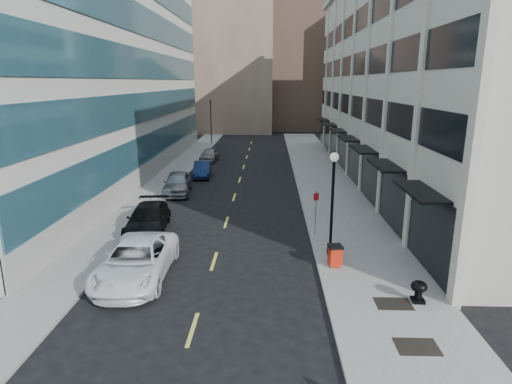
# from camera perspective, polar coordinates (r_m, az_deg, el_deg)

# --- Properties ---
(ground) EXTENTS (160.00, 160.00, 0.00)m
(ground) POSITION_cam_1_polar(r_m,az_deg,el_deg) (14.58, -9.94, -21.81)
(ground) COLOR black
(ground) RESTS_ON ground
(sidewalk_right) EXTENTS (5.00, 80.00, 0.15)m
(sidewalk_right) POSITION_cam_1_polar(r_m,az_deg,el_deg) (32.95, 10.18, -0.68)
(sidewalk_right) COLOR gray
(sidewalk_right) RESTS_ON ground
(sidewalk_left) EXTENTS (3.00, 80.00, 0.15)m
(sidewalk_left) POSITION_cam_1_polar(r_m,az_deg,el_deg) (33.87, -13.96, -0.46)
(sidewalk_left) COLOR gray
(sidewalk_left) RESTS_ON ground
(building_right) EXTENTS (15.30, 46.50, 18.25)m
(building_right) POSITION_cam_1_polar(r_m,az_deg,el_deg) (41.00, 22.90, 14.00)
(building_right) COLOR beige
(building_right) RESTS_ON ground
(building_left) EXTENTS (16.14, 46.00, 20.00)m
(building_left) POSITION_cam_1_polar(r_m,az_deg,el_deg) (42.78, -24.90, 15.12)
(building_left) COLOR beige
(building_left) RESTS_ON ground
(skyline_tan_near) EXTENTS (14.00, 18.00, 28.00)m
(skyline_tan_near) POSITION_cam_1_polar(r_m,az_deg,el_deg) (79.93, -3.09, 18.40)
(skyline_tan_near) COLOR #967862
(skyline_tan_near) RESTS_ON ground
(skyline_brown) EXTENTS (12.00, 16.00, 34.00)m
(skyline_brown) POSITION_cam_1_polar(r_m,az_deg,el_deg) (84.05, 5.85, 20.21)
(skyline_brown) COLOR #4E3B2F
(skyline_brown) RESTS_ON ground
(skyline_tan_far) EXTENTS (12.00, 14.00, 22.00)m
(skyline_tan_far) POSITION_cam_1_polar(r_m,az_deg,el_deg) (91.04, -9.03, 15.88)
(skyline_tan_far) COLOR #967862
(skyline_tan_far) RESTS_ON ground
(skyline_stone) EXTENTS (10.00, 14.00, 20.00)m
(skyline_stone) POSITION_cam_1_polar(r_m,az_deg,el_deg) (78.97, 13.53, 15.18)
(skyline_stone) COLOR beige
(skyline_stone) RESTS_ON ground
(grate_mid) EXTENTS (1.40, 1.00, 0.01)m
(grate_mid) POSITION_cam_1_polar(r_m,az_deg,el_deg) (15.82, 20.68, -18.73)
(grate_mid) COLOR black
(grate_mid) RESTS_ON sidewalk_right
(grate_far) EXTENTS (1.40, 1.00, 0.01)m
(grate_far) POSITION_cam_1_polar(r_m,az_deg,el_deg) (18.11, 17.85, -13.99)
(grate_far) COLOR black
(grate_far) RESTS_ON sidewalk_right
(road_centerline) EXTENTS (0.15, 68.20, 0.01)m
(road_centerline) POSITION_cam_1_polar(r_m,az_deg,el_deg) (29.85, -3.41, -2.20)
(road_centerline) COLOR #D8CC4C
(road_centerline) RESTS_ON ground
(traffic_signal) EXTENTS (0.66, 0.66, 6.98)m
(traffic_signal) POSITION_cam_1_polar(r_m,az_deg,el_deg) (60.10, -6.09, 11.72)
(traffic_signal) COLOR black
(traffic_signal) RESTS_ON ground
(car_white_van) EXTENTS (2.96, 6.21, 1.71)m
(car_white_van) POSITION_cam_1_polar(r_m,az_deg,el_deg) (20.00, -15.67, -8.80)
(car_white_van) COLOR white
(car_white_van) RESTS_ON ground
(car_black_pickup) EXTENTS (2.73, 5.60, 1.57)m
(car_black_pickup) POSITION_cam_1_polar(r_m,az_deg,el_deg) (25.85, -14.22, -3.50)
(car_black_pickup) COLOR black
(car_black_pickup) RESTS_ON ground
(car_silver_sedan) EXTENTS (2.52, 5.18, 1.70)m
(car_silver_sedan) POSITION_cam_1_polar(r_m,az_deg,el_deg) (34.15, -10.43, 1.20)
(car_silver_sedan) COLOR gray
(car_silver_sedan) RESTS_ON ground
(car_blue_sedan) EXTENTS (1.86, 4.34, 1.39)m
(car_blue_sedan) POSITION_cam_1_polar(r_m,az_deg,el_deg) (39.88, -7.18, 3.00)
(car_blue_sedan) COLOR #132148
(car_blue_sedan) RESTS_ON ground
(car_grey_sedan) EXTENTS (2.00, 4.41, 1.47)m
(car_grey_sedan) POSITION_cam_1_polar(r_m,az_deg,el_deg) (47.59, -6.22, 4.95)
(car_grey_sedan) COLOR gray
(car_grey_sedan) RESTS_ON ground
(trash_bin) EXTENTS (0.72, 0.76, 1.03)m
(trash_bin) POSITION_cam_1_polar(r_m,az_deg,el_deg) (20.60, 10.49, -8.23)
(trash_bin) COLOR red
(trash_bin) RESTS_ON sidewalk_right
(lamppost) EXTENTS (0.44, 0.44, 5.30)m
(lamppost) POSITION_cam_1_polar(r_m,az_deg,el_deg) (21.09, 10.18, -0.34)
(lamppost) COLOR black
(lamppost) RESTS_ON sidewalk_right
(sign_post) EXTENTS (0.29, 0.14, 2.62)m
(sign_post) POSITION_cam_1_polar(r_m,az_deg,el_deg) (24.07, 7.98, -1.95)
(sign_post) COLOR slate
(sign_post) RESTS_ON sidewalk_right
(urn_planter) EXTENTS (0.64, 0.64, 0.88)m
(urn_planter) POSITION_cam_1_polar(r_m,az_deg,el_deg) (18.34, 20.88, -12.03)
(urn_planter) COLOR black
(urn_planter) RESTS_ON sidewalk_right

